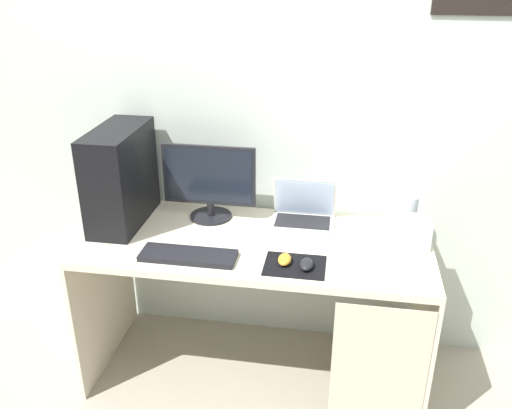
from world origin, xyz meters
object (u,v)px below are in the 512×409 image
(monitor, at_px, (209,183))
(projector, at_px, (407,231))
(laptop, at_px, (303,215))
(speaker, at_px, (409,212))
(mouse_left, at_px, (285,259))
(keyboard, at_px, (188,256))
(pc_tower, at_px, (121,176))
(mouse_right, at_px, (306,264))

(monitor, distance_m, projector, 0.96)
(laptop, xyz_separation_m, speaker, (0.50, 0.03, 0.04))
(mouse_left, bearing_deg, keyboard, -177.27)
(laptop, relative_size, projector, 1.53)
(pc_tower, distance_m, mouse_left, 0.90)
(mouse_left, bearing_deg, speaker, 38.40)
(laptop, distance_m, speaker, 0.51)
(laptop, bearing_deg, monitor, -177.80)
(keyboard, relative_size, mouse_left, 4.38)
(laptop, xyz_separation_m, keyboard, (-0.46, -0.42, -0.03))
(speaker, height_order, mouse_right, speaker)
(keyboard, bearing_deg, projector, 17.21)
(projector, bearing_deg, speaker, 82.87)
(pc_tower, relative_size, monitor, 1.03)
(speaker, height_order, projector, speaker)
(monitor, distance_m, laptop, 0.48)
(laptop, height_order, mouse_right, laptop)
(monitor, height_order, laptop, monitor)
(monitor, height_order, projector, monitor)
(pc_tower, bearing_deg, projector, -0.36)
(mouse_right, bearing_deg, laptop, 97.05)
(pc_tower, height_order, projector, pc_tower)
(monitor, relative_size, mouse_left, 4.78)
(speaker, bearing_deg, monitor, -177.15)
(mouse_right, bearing_deg, speaker, 45.42)
(pc_tower, relative_size, mouse_left, 4.93)
(mouse_right, bearing_deg, mouse_left, 165.26)
(keyboard, bearing_deg, monitor, 90.00)
(monitor, height_order, keyboard, monitor)
(speaker, distance_m, projector, 0.16)
(mouse_left, bearing_deg, monitor, 137.48)
(pc_tower, distance_m, laptop, 0.90)
(projector, distance_m, mouse_left, 0.59)
(mouse_right, bearing_deg, projector, 34.64)
(monitor, bearing_deg, speaker, 2.85)
(laptop, distance_m, keyboard, 0.63)
(mouse_left, bearing_deg, pc_tower, 161.25)
(mouse_left, bearing_deg, projector, 27.42)
(monitor, xyz_separation_m, projector, (0.95, -0.11, -0.13))
(laptop, distance_m, mouse_right, 0.43)
(projector, relative_size, mouse_left, 2.08)
(speaker, distance_m, mouse_left, 0.70)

